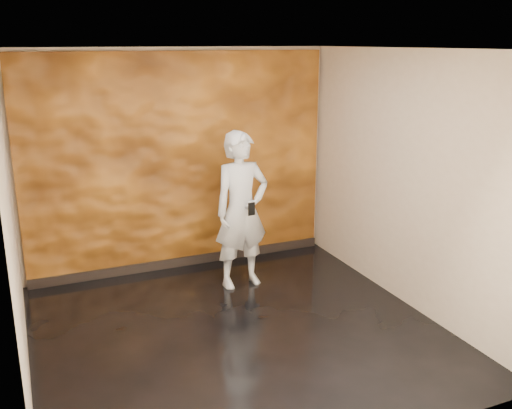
# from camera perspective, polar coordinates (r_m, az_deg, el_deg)

# --- Properties ---
(room) EXTENTS (4.02, 4.02, 2.81)m
(room) POSITION_cam_1_polar(r_m,az_deg,el_deg) (5.48, -2.01, 0.50)
(room) COLOR black
(room) RESTS_ON ground
(feature_wall) EXTENTS (3.90, 0.06, 2.75)m
(feature_wall) POSITION_cam_1_polar(r_m,az_deg,el_deg) (7.30, -7.60, 4.14)
(feature_wall) COLOR orange
(feature_wall) RESTS_ON ground
(baseboard) EXTENTS (3.90, 0.04, 0.12)m
(baseboard) POSITION_cam_1_polar(r_m,az_deg,el_deg) (7.64, -7.16, -5.64)
(baseboard) COLOR black
(baseboard) RESTS_ON ground
(man) EXTENTS (0.73, 0.51, 1.88)m
(man) POSITION_cam_1_polar(r_m,az_deg,el_deg) (6.74, -1.46, -0.58)
(man) COLOR #ABB1BC
(man) RESTS_ON ground
(phone) EXTENTS (0.08, 0.02, 0.15)m
(phone) POSITION_cam_1_polar(r_m,az_deg,el_deg) (6.44, -0.45, -0.45)
(phone) COLOR black
(phone) RESTS_ON man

